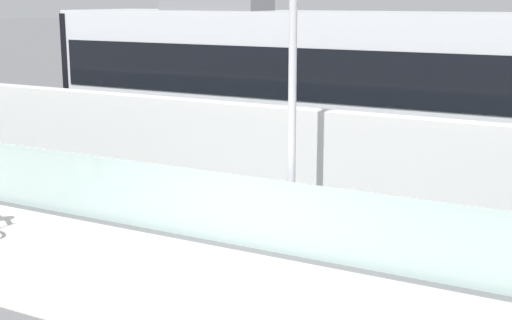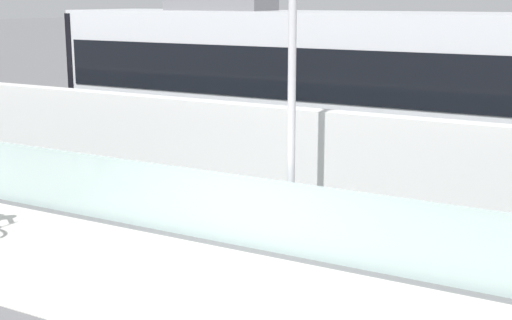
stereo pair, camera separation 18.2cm
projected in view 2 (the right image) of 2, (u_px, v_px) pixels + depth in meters
ground_plane at (174, 286)px, 9.71m from camera, size 200.00×200.00×0.00m
bike_path_deck at (174, 286)px, 9.71m from camera, size 32.00×3.20×0.01m
glass_parapet at (246, 212)px, 11.15m from camera, size 32.00×0.05×1.11m
concrete_barrier_wall at (300, 164)px, 12.59m from camera, size 32.00×0.36×1.90m
tram_rail_near at (355, 186)px, 14.89m from camera, size 32.00×0.08×0.01m
tram_rail_far at (381, 172)px, 16.10m from camera, size 32.00×0.08×0.01m
lamp_post_antenna at (292, 29)px, 10.52m from camera, size 0.28×0.28×5.20m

